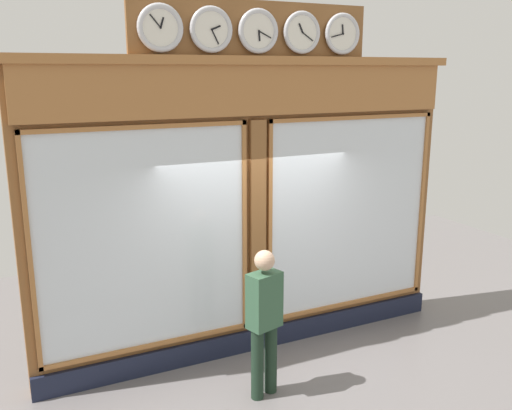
{
  "coord_description": "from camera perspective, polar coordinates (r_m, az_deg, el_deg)",
  "views": [
    {
      "loc": [
        2.89,
        5.97,
        3.53
      ],
      "look_at": [
        0.0,
        0.0,
        1.92
      ],
      "focal_mm": 39.11,
      "sensor_mm": 36.0,
      "label": 1
    }
  ],
  "objects": [
    {
      "name": "shop_facade",
      "position": [
        6.94,
        -0.45,
        0.08
      ],
      "size": [
        5.59,
        0.42,
        4.3
      ],
      "color": "brown",
      "rests_on": "ground_plane"
    },
    {
      "name": "pedestrian",
      "position": [
        6.14,
        0.85,
        -11.42
      ],
      "size": [
        0.41,
        0.31,
        1.69
      ],
      "color": "#1C2F21",
      "rests_on": "ground_plane"
    }
  ]
}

